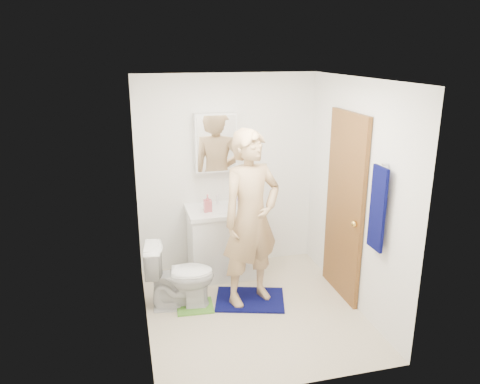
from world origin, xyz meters
name	(u,v)px	position (x,y,z in m)	size (l,w,h in m)	color
floor	(253,311)	(0.00, 0.00, -0.01)	(2.20, 2.40, 0.02)	beige
ceiling	(255,78)	(0.00, 0.00, 2.41)	(2.20, 2.40, 0.02)	white
wall_back	(227,173)	(0.00, 1.21, 1.20)	(2.20, 0.02, 2.40)	white
wall_front	(297,253)	(0.00, -1.21, 1.20)	(2.20, 0.02, 2.40)	white
wall_left	(139,213)	(-1.11, 0.00, 1.20)	(0.02, 2.40, 2.40)	white
wall_right	(356,195)	(1.11, 0.00, 1.20)	(0.02, 2.40, 2.40)	white
vanity_cabinet	(221,244)	(-0.15, 0.91, 0.40)	(0.75, 0.55, 0.80)	white
countertop	(220,211)	(-0.15, 0.91, 0.83)	(0.79, 0.59, 0.05)	white
sink_basin	(220,209)	(-0.15, 0.91, 0.84)	(0.40, 0.40, 0.03)	white
faucet	(217,199)	(-0.15, 1.09, 0.91)	(0.03, 0.03, 0.12)	silver
medicine_cabinet	(216,143)	(-0.15, 1.14, 1.60)	(0.50, 0.12, 0.70)	white
mirror_panel	(217,144)	(-0.15, 1.08, 1.60)	(0.46, 0.01, 0.66)	white
door	(344,207)	(1.07, 0.15, 1.02)	(0.05, 0.80, 2.05)	brown
door_knob	(354,224)	(1.03, -0.17, 0.95)	(0.07, 0.07, 0.07)	gold
towel	(378,209)	(1.03, -0.57, 1.25)	(0.03, 0.24, 0.80)	#070945
towel_hook	(386,164)	(1.07, -0.57, 1.67)	(0.02, 0.02, 0.06)	silver
toilet	(180,275)	(-0.72, 0.28, 0.36)	(0.41, 0.71, 0.73)	white
bath_mat	(250,300)	(0.02, 0.20, 0.01)	(0.74, 0.53, 0.02)	#070945
green_rug	(195,306)	(-0.59, 0.21, 0.01)	(0.39, 0.33, 0.02)	#599E34
soap_dispenser	(208,203)	(-0.31, 0.85, 0.95)	(0.09, 0.09, 0.20)	#CB5F69
toothbrush_cup	(242,201)	(0.14, 1.00, 0.90)	(0.11, 0.11, 0.09)	#974598
man	(251,219)	(0.03, 0.20, 0.97)	(0.69, 0.45, 1.89)	tan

